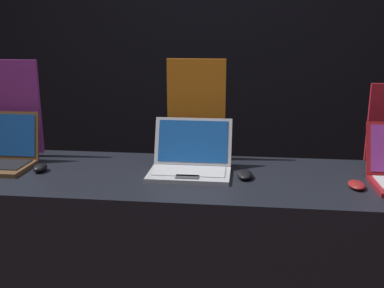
# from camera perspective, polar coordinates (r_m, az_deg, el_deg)

# --- Properties ---
(wall_back) EXTENTS (8.00, 0.05, 2.80)m
(wall_back) POSITION_cam_1_polar(r_m,az_deg,el_deg) (3.48, 3.02, 11.86)
(wall_back) COLOR black
(wall_back) RESTS_ON ground_plane
(display_counter) EXTENTS (2.36, 0.70, 0.90)m
(display_counter) POSITION_cam_1_polar(r_m,az_deg,el_deg) (2.27, 0.09, -14.78)
(display_counter) COLOR black
(display_counter) RESTS_ON ground_plane
(mouse_front) EXTENTS (0.06, 0.09, 0.04)m
(mouse_front) POSITION_cam_1_polar(r_m,az_deg,el_deg) (2.25, -18.72, -2.89)
(mouse_front) COLOR black
(mouse_front) RESTS_ON display_counter
(promo_stand_front) EXTENTS (0.29, 0.07, 0.51)m
(promo_stand_front) POSITION_cam_1_polar(r_m,az_deg,el_deg) (2.52, -21.68, 3.92)
(promo_stand_front) COLOR black
(promo_stand_front) RESTS_ON display_counter
(laptop_middle) EXTENTS (0.37, 0.32, 0.24)m
(laptop_middle) POSITION_cam_1_polar(r_m,az_deg,el_deg) (2.11, -0.16, -2.18)
(laptop_middle) COLOR #B7B7BC
(laptop_middle) RESTS_ON display_counter
(mouse_middle) EXTENTS (0.07, 0.12, 0.03)m
(mouse_middle) POSITION_cam_1_polar(r_m,az_deg,el_deg) (2.06, 6.73, -3.87)
(mouse_middle) COLOR black
(mouse_middle) RESTS_ON display_counter
(promo_stand_middle) EXTENTS (0.30, 0.07, 0.52)m
(promo_stand_middle) POSITION_cam_1_polar(r_m,az_deg,el_deg) (2.29, 0.54, 4.08)
(promo_stand_middle) COLOR black
(promo_stand_middle) RESTS_ON display_counter
(mouse_back) EXTENTS (0.07, 0.11, 0.03)m
(mouse_back) POSITION_cam_1_polar(r_m,az_deg,el_deg) (2.04, 20.16, -4.89)
(mouse_back) COLOR maroon
(mouse_back) RESTS_ON display_counter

